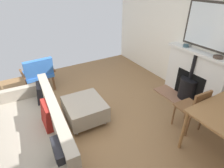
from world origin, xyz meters
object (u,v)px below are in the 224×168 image
Objects in this scene: fireplace at (192,79)px; armchair_accent at (38,72)px; dining_chair_near_fireplace at (194,107)px; mantel_bowl_far at (218,57)px; sofa at (37,134)px; ottoman at (85,109)px; mantel_bowl_near at (186,46)px.

fireplace reaches higher than armchair_accent.
armchair_accent reaches higher than dining_chair_near_fireplace.
sofa is (3.16, -0.54, -0.74)m from mantel_bowl_far.
fireplace is 8.37× the size of mantel_bowl_far.
ottoman is 1.88m from dining_chair_near_fireplace.
dining_chair_near_fireplace is at bearing 40.28° from fireplace.
ottoman is (2.28, -0.86, -0.85)m from mantel_bowl_far.
armchair_accent is at bearing -53.83° from dining_chair_near_fireplace.
armchair_accent is (0.49, -1.48, 0.23)m from ottoman.
ottoman is (2.27, -0.48, -0.22)m from fireplace.
ottoman is 1.58m from armchair_accent.
mantel_bowl_near is 0.15× the size of dining_chair_near_fireplace.
fireplace is at bearing -88.92° from mantel_bowl_far.
fireplace reaches higher than sofa.
mantel_bowl_far reaches higher than dining_chair_near_fireplace.
fireplace reaches higher than dining_chair_near_fireplace.
fireplace is 1.71× the size of dining_chair_near_fireplace.
ottoman is 0.94× the size of dining_chair_near_fireplace.
armchair_accent is (-0.39, -1.80, 0.13)m from sofa.
sofa reaches higher than ottoman.
mantel_bowl_far is 2.58m from ottoman.
mantel_bowl_near is at bearing -90.00° from mantel_bowl_far.
ottoman is at bearing -20.67° from mantel_bowl_far.
fireplace is 1.67× the size of armchair_accent.
sofa is 0.94m from ottoman.
mantel_bowl_near is at bearing -128.90° from dining_chair_near_fireplace.
fireplace is at bearing 177.21° from sofa.
dining_chair_near_fireplace is (0.82, 0.69, 0.03)m from fireplace.
mantel_bowl_near is at bearing 176.32° from ottoman.
mantel_bowl_far is 3.67m from armchair_accent.
dining_chair_near_fireplace is at bearing 160.03° from sofa.
mantel_bowl_near is at bearing 149.51° from armchair_accent.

